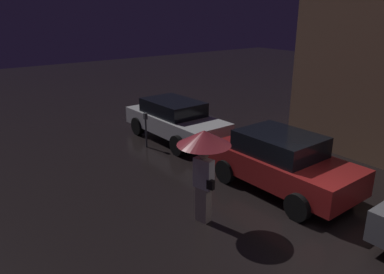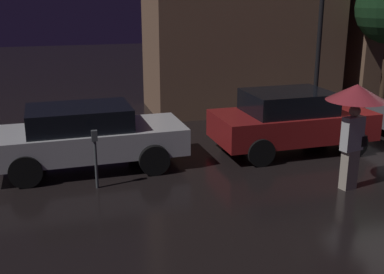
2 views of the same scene
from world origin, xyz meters
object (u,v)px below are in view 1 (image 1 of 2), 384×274
object	(u,v)px
parked_car_red	(282,161)
parked_car_white	(175,119)
parking_meter	(146,126)
pedestrian_with_umbrella	(204,149)

from	to	relation	value
parked_car_red	parked_car_white	bearing A→B (deg)	177.94
parked_car_white	parking_meter	world-z (taller)	parked_car_white
parked_car_white	parked_car_red	bearing A→B (deg)	-2.44
parked_car_red	pedestrian_with_umbrella	bearing A→B (deg)	-91.31
parked_car_red	parking_meter	bearing A→B (deg)	-167.40
parked_car_red	parking_meter	world-z (taller)	parked_car_red
pedestrian_with_umbrella	parking_meter	distance (m)	5.30
parked_car_white	pedestrian_with_umbrella	world-z (taller)	pedestrian_with_umbrella
pedestrian_with_umbrella	parked_car_white	bearing A→B (deg)	138.43
parked_car_red	parking_meter	distance (m)	5.16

